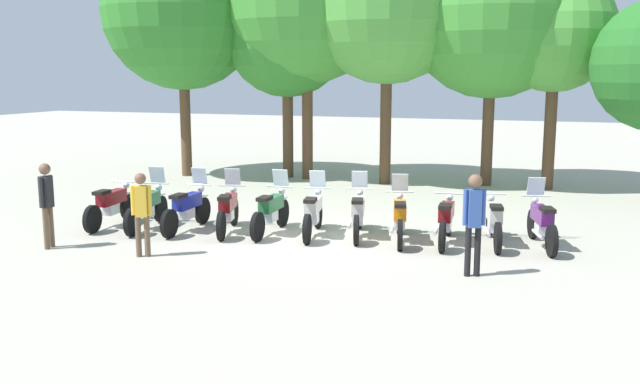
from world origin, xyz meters
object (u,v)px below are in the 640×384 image
(motorcycle_6, at_px, (358,213))
(motorcycle_2, at_px, (187,208))
(motorcycle_7, at_px, (400,217))
(motorcycle_1, at_px, (147,206))
(person_0, at_px, (47,198))
(motorcycle_8, at_px, (446,220))
(tree_2, at_px, (307,1))
(tree_3, at_px, (388,4))
(motorcycle_0, at_px, (111,205))
(tree_5, at_px, (555,33))
(person_1, at_px, (142,208))
(motorcycle_3, at_px, (228,209))
(tree_0, at_px, (182,10))
(person_2, at_px, (474,216))
(motorcycle_9, at_px, (494,221))
(motorcycle_10, at_px, (542,222))
(tree_4, at_px, (493,12))
(motorcycle_5, at_px, (313,212))
(motorcycle_4, at_px, (271,210))
(tree_1, at_px, (287,34))

(motorcycle_6, bearing_deg, motorcycle_2, 87.35)
(motorcycle_2, distance_m, motorcycle_7, 4.83)
(motorcycle_1, xyz_separation_m, person_0, (-0.88, -2.24, 0.52))
(motorcycle_8, relative_size, tree_2, 0.26)
(motorcycle_7, xyz_separation_m, motorcycle_8, (0.97, 0.13, -0.01))
(tree_3, bearing_deg, motorcycle_1, -113.61)
(motorcycle_0, height_order, tree_5, tree_5)
(tree_2, bearing_deg, person_1, -87.49)
(motorcycle_3, bearing_deg, motorcycle_7, -99.31)
(person_1, distance_m, tree_0, 11.85)
(tree_0, bearing_deg, motorcycle_8, -33.84)
(person_2, height_order, tree_0, tree_0)
(motorcycle_0, height_order, person_1, person_1)
(motorcycle_2, xyz_separation_m, motorcycle_7, (4.79, 0.61, 0.00))
(motorcycle_2, bearing_deg, motorcycle_0, 93.87)
(motorcycle_0, relative_size, tree_5, 0.33)
(motorcycle_7, height_order, person_1, person_1)
(motorcycle_0, distance_m, motorcycle_9, 8.71)
(motorcycle_2, bearing_deg, motorcycle_10, -83.38)
(motorcycle_7, height_order, motorcycle_8, motorcycle_7)
(motorcycle_1, bearing_deg, tree_4, -45.45)
(motorcycle_10, height_order, tree_2, tree_2)
(motorcycle_6, bearing_deg, tree_5, -39.14)
(motorcycle_0, xyz_separation_m, motorcycle_6, (5.75, 0.91, 0.01))
(motorcycle_5, distance_m, tree_2, 9.87)
(motorcycle_4, distance_m, person_1, 3.14)
(motorcycle_9, relative_size, tree_4, 0.27)
(person_1, bearing_deg, motorcycle_1, -172.49)
(person_0, relative_size, person_1, 1.06)
(tree_3, bearing_deg, motorcycle_5, -88.10)
(motorcycle_6, xyz_separation_m, tree_3, (-1.21, 7.32, 5.15))
(motorcycle_2, distance_m, tree_5, 12.29)
(motorcycle_4, relative_size, tree_2, 0.26)
(motorcycle_6, bearing_deg, motorcycle_0, 85.44)
(motorcycle_9, xyz_separation_m, tree_3, (-4.09, 7.10, 5.17))
(tree_3, bearing_deg, tree_5, 6.90)
(motorcycle_5, xyz_separation_m, person_0, (-4.72, -2.87, 0.52))
(motorcycle_10, bearing_deg, person_1, 99.23)
(tree_1, height_order, tree_3, tree_3)
(motorcycle_0, relative_size, person_2, 1.20)
(motorcycle_6, distance_m, tree_0, 11.78)
(motorcycle_3, height_order, motorcycle_7, same)
(tree_5, bearing_deg, motorcycle_4, -124.48)
(motorcycle_10, bearing_deg, motorcycle_3, 82.10)
(tree_3, bearing_deg, person_1, -102.36)
(motorcycle_4, distance_m, tree_5, 10.92)
(motorcycle_5, distance_m, tree_3, 9.16)
(tree_5, bearing_deg, person_2, -95.80)
(tree_1, bearing_deg, tree_0, -166.32)
(motorcycle_10, distance_m, tree_1, 12.02)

